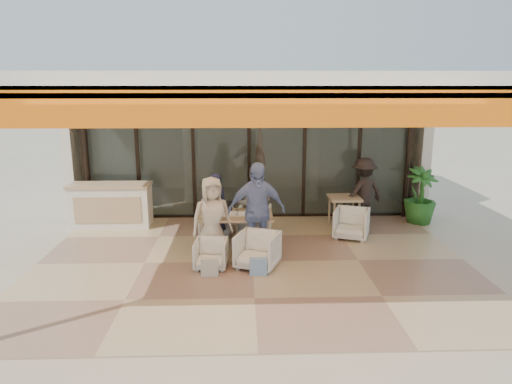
% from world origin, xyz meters
% --- Properties ---
extents(ground, '(70.00, 70.00, 0.00)m').
position_xyz_m(ground, '(0.00, 0.00, 0.00)').
color(ground, '#C6B293').
rests_on(ground, ground).
extents(terrace_floor, '(8.00, 6.00, 0.01)m').
position_xyz_m(terrace_floor, '(0.00, 0.00, 0.01)').
color(terrace_floor, tan).
rests_on(terrace_floor, ground).
extents(terrace_structure, '(8.00, 6.00, 3.40)m').
position_xyz_m(terrace_structure, '(0.00, -0.26, 3.25)').
color(terrace_structure, silver).
rests_on(terrace_structure, ground).
extents(glass_storefront, '(8.08, 0.10, 3.20)m').
position_xyz_m(glass_storefront, '(0.00, 3.00, 1.60)').
color(glass_storefront, '#9EADA3').
rests_on(glass_storefront, ground).
extents(interior_block, '(9.05, 3.62, 3.52)m').
position_xyz_m(interior_block, '(0.01, 5.31, 2.23)').
color(interior_block, silver).
rests_on(interior_block, ground).
extents(host_counter, '(1.85, 0.65, 1.04)m').
position_xyz_m(host_counter, '(-3.22, 2.30, 0.53)').
color(host_counter, silver).
rests_on(host_counter, ground).
extents(dining_table, '(1.50, 0.90, 0.93)m').
position_xyz_m(dining_table, '(-0.34, 0.73, 0.69)').
color(dining_table, tan).
rests_on(dining_table, ground).
extents(chair_far_left, '(0.75, 0.72, 0.70)m').
position_xyz_m(chair_far_left, '(-0.75, 1.67, 0.35)').
color(chair_far_left, white).
rests_on(chair_far_left, ground).
extents(chair_far_right, '(0.79, 0.75, 0.72)m').
position_xyz_m(chair_far_right, '(0.09, 1.67, 0.36)').
color(chair_far_right, white).
rests_on(chair_far_right, ground).
extents(chair_near_left, '(0.62, 0.58, 0.59)m').
position_xyz_m(chair_near_left, '(-0.75, -0.23, 0.30)').
color(chair_near_left, white).
rests_on(chair_near_left, ground).
extents(chair_near_right, '(0.90, 0.87, 0.73)m').
position_xyz_m(chair_near_right, '(0.09, -0.23, 0.36)').
color(chair_near_right, white).
rests_on(chair_near_right, ground).
extents(diner_navy, '(0.62, 0.50, 1.49)m').
position_xyz_m(diner_navy, '(-0.75, 1.17, 0.75)').
color(diner_navy, '#191B38').
rests_on(diner_navy, ground).
extents(diner_grey, '(0.82, 0.66, 1.64)m').
position_xyz_m(diner_grey, '(0.09, 1.17, 0.82)').
color(diner_grey, '#5C5D61').
rests_on(diner_grey, ground).
extents(diner_cream, '(0.88, 0.70, 1.59)m').
position_xyz_m(diner_cream, '(-0.75, 0.27, 0.79)').
color(diner_cream, beige).
rests_on(diner_cream, ground).
extents(diner_periwinkle, '(1.15, 0.60, 1.87)m').
position_xyz_m(diner_periwinkle, '(0.09, 0.27, 0.93)').
color(diner_periwinkle, '#6880AE').
rests_on(diner_periwinkle, ground).
extents(tote_bag_cream, '(0.30, 0.10, 0.34)m').
position_xyz_m(tote_bag_cream, '(-0.75, -0.63, 0.17)').
color(tote_bag_cream, silver).
rests_on(tote_bag_cream, ground).
extents(tote_bag_blue, '(0.30, 0.10, 0.34)m').
position_xyz_m(tote_bag_blue, '(0.09, -0.63, 0.17)').
color(tote_bag_blue, '#99BFD8').
rests_on(tote_bag_blue, ground).
extents(side_table, '(0.70, 0.70, 0.74)m').
position_xyz_m(side_table, '(2.17, 2.07, 0.64)').
color(side_table, tan).
rests_on(side_table, ground).
extents(side_chair, '(0.89, 0.87, 0.73)m').
position_xyz_m(side_chair, '(2.17, 1.32, 0.36)').
color(side_chair, white).
rests_on(side_chair, ground).
extents(standing_woman, '(1.20, 0.98, 1.62)m').
position_xyz_m(standing_woman, '(2.66, 2.26, 0.81)').
color(standing_woman, black).
rests_on(standing_woman, ground).
extents(potted_palm, '(0.94, 0.94, 1.36)m').
position_xyz_m(potted_palm, '(4.06, 2.39, 0.68)').
color(potted_palm, '#1E5919').
rests_on(potted_palm, ground).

